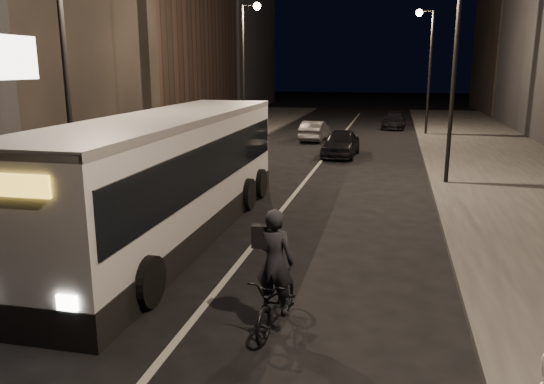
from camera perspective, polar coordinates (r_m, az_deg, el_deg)
The scene contains 12 objects.
ground at distance 11.20m, azimuth -6.55°, elevation -11.20°, with size 180.00×180.00×0.00m, color black.
sidewalk_right at distance 24.53m, azimuth 24.53°, elevation 1.43°, with size 7.00×70.00×0.16m, color #323230.
sidewalk_left at distance 26.85m, azimuth -13.78°, elevation 3.20°, with size 7.00×70.00×0.16m, color #323230.
streetlight_right_mid at distance 21.67m, azimuth 18.47°, elevation 14.61°, with size 1.20×0.44×8.12m.
streetlight_right_far at distance 37.63m, azimuth 16.29°, elevation 13.95°, with size 1.20×0.44×8.12m.
streetlight_left_near at distance 16.21m, azimuth -20.75°, elevation 15.08°, with size 1.20×0.44×8.12m.
streetlight_left_far at distance 32.80m, azimuth -2.70°, elevation 14.61°, with size 1.20×0.44×8.12m.
city_bus at distance 14.82m, azimuth -10.86°, elevation 2.23°, with size 3.05×12.60×3.38m.
cyclist_on_bicycle at distance 9.60m, azimuth 0.44°, elevation -10.46°, with size 0.90×2.06×2.30m.
car_near at distance 28.23m, azimuth 7.43°, elevation 5.25°, with size 1.68×4.17×1.42m, color black.
car_mid at distance 34.19m, azimuth 4.55°, elevation 6.59°, with size 1.34×3.84×1.27m, color #353537.
car_far at distance 42.00m, azimuth 13.01°, elevation 7.52°, with size 1.71×4.21×1.22m, color black.
Camera 1 is at (3.50, -9.58, 4.64)m, focal length 35.00 mm.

